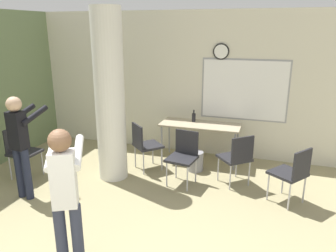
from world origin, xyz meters
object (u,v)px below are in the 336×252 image
person_playing_front (65,192)px  person_watching_back (20,140)px  chair_table_front (183,154)px  chair_mid_room (292,171)px  chair_by_left_wall (21,149)px  chair_table_right (237,156)px  folding_table (200,127)px  bottle_on_table (194,117)px  chair_table_left (144,143)px

person_playing_front → person_watching_back: (-1.58, 1.18, -0.02)m
chair_table_front → chair_mid_room: (1.66, -0.18, 0.00)m
chair_by_left_wall → chair_table_front: bearing=13.0°
chair_table_right → person_watching_back: bearing=-155.4°
chair_by_left_wall → person_playing_front: bearing=-39.5°
folding_table → person_playing_front: size_ratio=0.94×
chair_table_front → bottle_on_table: bearing=95.4°
chair_by_left_wall → chair_mid_room: bearing=5.8°
chair_by_left_wall → person_watching_back: 0.88m
chair_table_left → person_playing_front: person_playing_front is taller
bottle_on_table → chair_table_front: bottle_on_table is taller
folding_table → chair_mid_room: 2.00m
person_playing_front → chair_table_right: bearing=61.3°
person_watching_back → bottle_on_table: bearing=48.6°
chair_table_front → chair_mid_room: 1.67m
folding_table → chair_table_left: bearing=-139.6°
chair_by_left_wall → person_playing_front: (2.12, -1.75, 0.42)m
bottle_on_table → chair_by_left_wall: size_ratio=0.27×
chair_table_front → chair_table_left: bearing=160.3°
chair_table_left → chair_table_right: (1.64, -0.11, 0.00)m
folding_table → chair_table_front: bearing=-92.8°
folding_table → chair_by_left_wall: (-2.73, -1.63, -0.17)m
chair_by_left_wall → person_watching_back: person_watching_back is taller
bottle_on_table → chair_table_left: bottle_on_table is taller
bottle_on_table → chair_table_right: 1.37m
chair_mid_room → chair_table_left: bearing=169.3°
chair_by_left_wall → chair_table_front: size_ratio=1.00×
folding_table → bottle_on_table: bearing=144.7°
person_playing_front → chair_table_front: bearing=76.8°
chair_table_left → chair_by_left_wall: size_ratio=1.00×
person_watching_back → chair_by_left_wall: bearing=133.8°
chair_table_right → chair_mid_room: size_ratio=1.00×
chair_mid_room → person_playing_front: size_ratio=0.55×
bottle_on_table → person_watching_back: (-2.03, -2.30, 0.09)m
folding_table → chair_by_left_wall: chair_by_left_wall is taller
bottle_on_table → person_watching_back: bearing=-131.4°
chair_by_left_wall → chair_table_front: (2.68, 0.62, 0.00)m
folding_table → chair_mid_room: chair_mid_room is taller
chair_table_front → person_playing_front: (-0.56, -2.37, 0.42)m
bottle_on_table → person_watching_back: 3.07m
folding_table → person_watching_back: (-2.19, -2.19, 0.24)m
bottle_on_table → chair_table_right: bearing=-44.9°
person_playing_front → person_watching_back: size_ratio=1.02×
chair_table_front → chair_mid_room: same height
folding_table → chair_table_right: chair_table_right is taller
bottle_on_table → person_playing_front: person_playing_front is taller
folding_table → chair_table_left: 1.12m
chair_by_left_wall → person_playing_front: 2.78m
person_playing_front → chair_table_left: bearing=95.2°
chair_table_left → chair_table_front: size_ratio=1.00×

